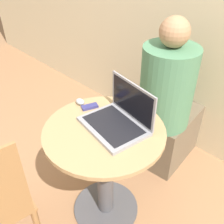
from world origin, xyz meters
TOP-DOWN VIEW (x-y plane):
  - ground_plane at (0.00, 0.00)m, footprint 12.00×12.00m
  - round_table at (0.00, 0.00)m, footprint 0.69×0.69m
  - laptop at (0.03, 0.09)m, footprint 0.40×0.33m
  - cell_phone at (-0.22, 0.08)m, footprint 0.08×0.11m
  - computer_mouse at (-0.29, 0.07)m, footprint 0.06×0.04m
  - person_seated at (-0.03, 0.69)m, footprint 0.41×0.60m

SIDE VIEW (x-z plane):
  - ground_plane at x=0.00m, z-range 0.00..0.00m
  - round_table at x=0.00m, z-range 0.12..0.85m
  - person_seated at x=-0.03m, z-range -0.11..1.12m
  - cell_phone at x=-0.22m, z-range 0.73..0.75m
  - computer_mouse at x=-0.29m, z-range 0.73..0.77m
  - laptop at x=0.03m, z-range 0.66..0.90m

